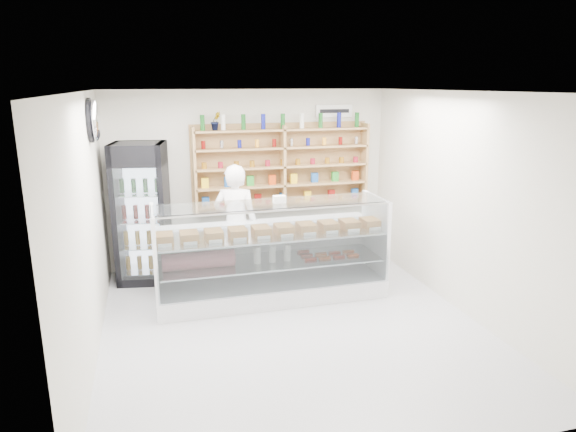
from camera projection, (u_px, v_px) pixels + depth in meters
name	position (u px, v px, depth m)	size (l,w,h in m)	color
room	(293.00, 216.00, 5.94)	(5.00, 5.00, 5.00)	#A9A9AE
display_counter	(271.00, 272.00, 7.06)	(3.12, 0.93, 1.36)	white
shop_worker	(236.00, 224.00, 7.48)	(0.65, 0.43, 1.78)	white
drinks_cooler	(142.00, 213.00, 7.56)	(0.85, 0.84, 2.07)	black
wall_shelving	(283.00, 167.00, 8.20)	(2.84, 0.28, 1.33)	#A6854E
potted_plant	(216.00, 121.00, 7.74)	(0.15, 0.12, 0.28)	#1E6626
security_mirror	(95.00, 120.00, 6.24)	(0.15, 0.50, 0.50)	silver
wall_sign	(334.00, 111.00, 8.34)	(0.62, 0.03, 0.20)	white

